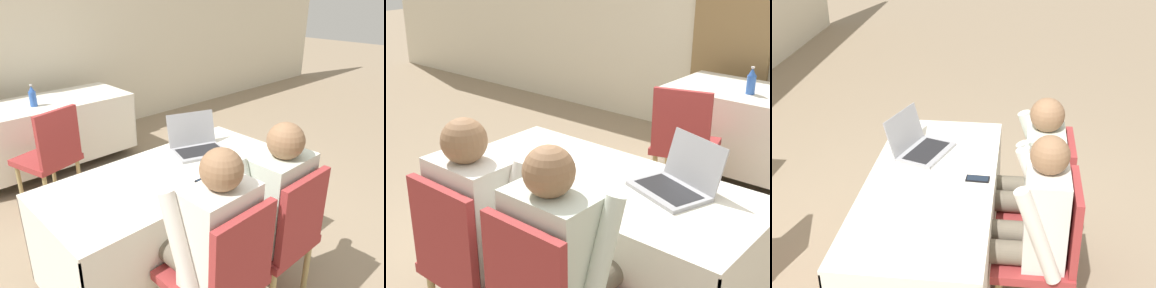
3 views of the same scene
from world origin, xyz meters
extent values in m
plane|color=gray|center=(0.00, 0.00, 0.00)|extent=(24.00, 24.00, 0.00)
cube|color=white|center=(0.00, 0.00, 0.72)|extent=(1.65, 0.74, 0.02)
cube|color=white|center=(0.00, -0.36, 0.41)|extent=(1.65, 0.01, 0.59)
cube|color=white|center=(0.00, 0.36, 0.41)|extent=(1.65, 0.01, 0.59)
cube|color=white|center=(0.82, 0.00, 0.41)|extent=(0.01, 0.74, 0.59)
cylinder|color=#333333|center=(0.00, 0.00, 0.06)|extent=(0.06, 0.06, 0.11)
cube|color=#99999E|center=(0.33, 0.08, 0.74)|extent=(0.42, 0.35, 0.02)
cube|color=black|center=(0.33, 0.08, 0.75)|extent=(0.35, 0.27, 0.00)
cube|color=#99999E|center=(0.38, 0.23, 0.86)|extent=(0.36, 0.19, 0.23)
cube|color=black|center=(0.38, 0.23, 0.86)|extent=(0.32, 0.16, 0.20)
cube|color=black|center=(0.05, -0.27, 0.73)|extent=(0.07, 0.14, 0.01)
cube|color=#192333|center=(0.05, -0.27, 0.74)|extent=(0.06, 0.12, 0.00)
cube|color=white|center=(-0.25, 0.16, 0.73)|extent=(0.28, 0.34, 0.00)
cylinder|color=tan|center=(-0.07, -0.42, 0.20)|extent=(0.04, 0.04, 0.40)
cylinder|color=tan|center=(-0.07, -0.78, 0.20)|extent=(0.04, 0.04, 0.40)
cube|color=#9E3333|center=(-0.24, -0.60, 0.43)|extent=(0.44, 0.44, 0.05)
cube|color=#9E3333|center=(-0.24, -0.80, 0.68)|extent=(0.40, 0.04, 0.45)
cylinder|color=tan|center=(0.42, -0.42, 0.20)|extent=(0.04, 0.04, 0.40)
cylinder|color=tan|center=(0.07, -0.42, 0.20)|extent=(0.04, 0.04, 0.40)
cylinder|color=tan|center=(0.42, -0.78, 0.20)|extent=(0.04, 0.04, 0.40)
cylinder|color=tan|center=(0.07, -0.78, 0.20)|extent=(0.04, 0.04, 0.40)
cube|color=#9E3333|center=(0.24, -0.60, 0.43)|extent=(0.44, 0.44, 0.05)
cube|color=#9E3333|center=(0.24, -0.80, 0.68)|extent=(0.40, 0.04, 0.45)
cylinder|color=#665B4C|center=(-0.15, -0.47, 0.52)|extent=(0.13, 0.42, 0.13)
cylinder|color=#665B4C|center=(-0.33, -0.47, 0.52)|extent=(0.13, 0.42, 0.13)
cylinder|color=#665B4C|center=(-0.15, -0.29, 0.23)|extent=(0.10, 0.10, 0.45)
cube|color=silver|center=(-0.24, -0.65, 0.71)|extent=(0.36, 0.22, 0.52)
cylinder|color=silver|center=(-0.03, -0.61, 0.72)|extent=(0.08, 0.26, 0.54)
cylinder|color=silver|center=(-0.45, -0.61, 0.72)|extent=(0.08, 0.26, 0.54)
sphere|color=#8C6647|center=(-0.24, -0.65, 1.06)|extent=(0.20, 0.20, 0.20)
cylinder|color=#665B4C|center=(0.33, -0.47, 0.52)|extent=(0.13, 0.42, 0.13)
cylinder|color=#665B4C|center=(0.15, -0.47, 0.52)|extent=(0.13, 0.42, 0.13)
cylinder|color=#665B4C|center=(0.33, -0.29, 0.23)|extent=(0.10, 0.10, 0.45)
cylinder|color=#665B4C|center=(0.15, -0.29, 0.23)|extent=(0.10, 0.10, 0.45)
cube|color=silver|center=(0.24, -0.65, 0.71)|extent=(0.36, 0.22, 0.52)
cylinder|color=silver|center=(0.45, -0.61, 0.72)|extent=(0.08, 0.26, 0.54)
cylinder|color=silver|center=(0.03, -0.61, 0.72)|extent=(0.08, 0.26, 0.54)
sphere|color=#8C6647|center=(0.24, -0.65, 1.06)|extent=(0.20, 0.20, 0.20)
camera|label=1|loc=(-1.33, -1.64, 1.80)|focal=35.00mm
camera|label=2|loc=(1.47, -1.94, 1.86)|focal=50.00mm
camera|label=3|loc=(-2.59, -0.49, 2.31)|focal=50.00mm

